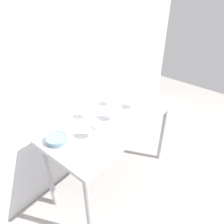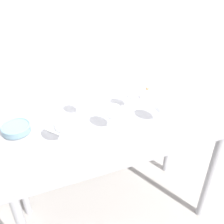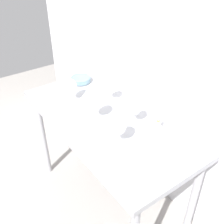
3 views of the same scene
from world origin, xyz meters
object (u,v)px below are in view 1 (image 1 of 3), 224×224
(wine_glass_near_left, at_px, (96,125))
(wine_glass_near_right, at_px, (138,98))
(tasting_bowl, at_px, (56,139))
(wine_glass_far_left, at_px, (90,108))
(wine_glass_far_right, at_px, (115,95))
(tasting_sheet_upper, at_px, (77,127))
(wine_glass_near_center, at_px, (116,109))
(decanter_funnel, at_px, (119,94))

(wine_glass_near_left, distance_m, wine_glass_near_right, 0.60)
(wine_glass_near_left, height_order, tasting_bowl, wine_glass_near_left)
(wine_glass_far_left, bearing_deg, wine_glass_far_right, -5.12)
(wine_glass_near_right, relative_size, tasting_sheet_upper, 0.64)
(tasting_sheet_upper, distance_m, tasting_bowl, 0.24)
(wine_glass_near_center, xyz_separation_m, decanter_funnel, (0.35, 0.24, -0.08))
(decanter_funnel, bearing_deg, wine_glass_far_right, -157.10)
(wine_glass_far_right, distance_m, wine_glass_near_left, 0.54)
(wine_glass_far_left, xyz_separation_m, tasting_bowl, (-0.41, -0.01, -0.10))
(wine_glass_far_left, bearing_deg, tasting_sheet_upper, -179.54)
(tasting_sheet_upper, xyz_separation_m, decanter_funnel, (0.66, 0.04, 0.04))
(wine_glass_far_right, relative_size, wine_glass_near_left, 0.88)
(wine_glass_far_right, relative_size, wine_glass_near_center, 0.93)
(wine_glass_near_left, bearing_deg, wine_glass_near_right, -0.69)
(wine_glass_far_left, xyz_separation_m, wine_glass_near_right, (0.43, -0.24, 0.00))
(wine_glass_far_left, bearing_deg, wine_glass_near_left, -125.83)
(wine_glass_far_right, bearing_deg, wine_glass_near_left, -157.72)
(wine_glass_far_left, relative_size, wine_glass_near_center, 0.95)
(wine_glass_far_left, bearing_deg, wine_glass_near_right, -29.25)
(tasting_sheet_upper, height_order, decanter_funnel, decanter_funnel)
(wine_glass_far_left, relative_size, wine_glass_near_right, 0.96)
(wine_glass_far_left, distance_m, tasting_sheet_upper, 0.21)
(wine_glass_near_center, relative_size, wine_glass_near_right, 1.01)
(wine_glass_near_center, bearing_deg, wine_glass_far_right, 41.96)
(wine_glass_far_right, height_order, wine_glass_near_left, wine_glass_near_left)
(wine_glass_far_right, bearing_deg, wine_glass_near_right, -64.52)
(wine_glass_near_left, xyz_separation_m, decanter_funnel, (0.65, 0.27, -0.09))
(wine_glass_near_left, bearing_deg, wine_glass_far_right, 22.28)
(wine_glass_far_left, distance_m, wine_glass_near_center, 0.24)
(wine_glass_far_right, relative_size, decanter_funnel, 1.19)
(wine_glass_near_right, bearing_deg, wine_glass_near_center, 173.40)
(wine_glass_far_right, xyz_separation_m, tasting_bowl, (-0.74, 0.02, -0.09))
(wine_glass_near_center, xyz_separation_m, tasting_bowl, (-0.54, 0.19, -0.10))
(wine_glass_near_left, height_order, wine_glass_near_right, wine_glass_near_left)
(wine_glass_far_right, xyz_separation_m, wine_glass_near_right, (0.10, -0.21, 0.01))
(wine_glass_near_left, xyz_separation_m, tasting_sheet_upper, (-0.00, 0.23, -0.13))
(wine_glass_far_right, bearing_deg, wine_glass_far_left, 174.88)
(wine_glass_near_center, distance_m, tasting_sheet_upper, 0.39)
(wine_glass_near_left, distance_m, tasting_sheet_upper, 0.27)
(wine_glass_far_left, distance_m, tasting_bowl, 0.42)
(wine_glass_near_right, bearing_deg, wine_glass_near_left, 179.31)
(decanter_funnel, bearing_deg, tasting_bowl, -176.95)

